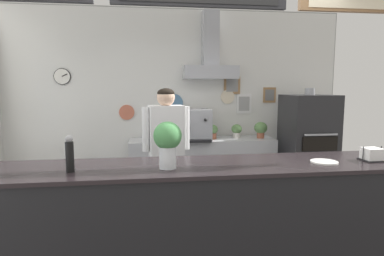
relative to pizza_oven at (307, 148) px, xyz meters
name	(u,v)px	position (x,y,z in m)	size (l,w,h in m)	color
back_wall_assembly	(178,97)	(-1.88, 0.55, 0.74)	(5.29, 2.57, 2.89)	gray
service_counter	(206,231)	(-1.90, -2.06, -0.24)	(3.95, 0.69, 1.09)	black
back_prep_counter	(202,169)	(-1.54, 0.30, -0.34)	(2.17, 0.54, 0.91)	#B7BABF
pizza_oven	(307,148)	(0.00, 0.00, 0.00)	(0.68, 0.72, 1.68)	#232326
shop_worker	(167,156)	(-2.15, -0.88, 0.13)	(0.53, 0.27, 1.68)	#232328
espresso_machine	(192,125)	(-1.70, 0.27, 0.34)	(0.54, 0.54, 0.45)	#A3A5AD
potted_sage	(237,131)	(-1.00, 0.32, 0.24)	(0.16, 0.16, 0.21)	beige
potted_basil	(159,133)	(-2.19, 0.27, 0.24)	(0.13, 0.13, 0.20)	beige
potted_oregano	(212,131)	(-1.38, 0.28, 0.24)	(0.16, 0.16, 0.22)	#9E563D
potted_thyme	(261,129)	(-0.64, 0.26, 0.26)	(0.20, 0.20, 0.25)	#9E563D
basil_vase	(168,142)	(-2.21, -2.14, 0.50)	(0.21, 0.21, 0.35)	silver
napkin_holder	(372,155)	(-0.53, -2.10, 0.35)	(0.17, 0.16, 0.12)	#262628
pepper_grinder	(70,154)	(-2.90, -2.15, 0.43)	(0.06, 0.06, 0.26)	black
condiment_plate	(324,162)	(-0.96, -2.13, 0.31)	(0.21, 0.21, 0.01)	white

